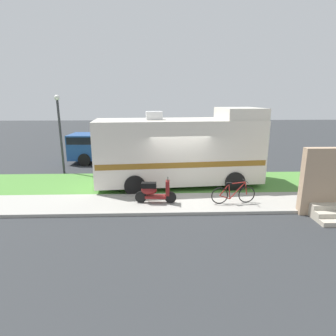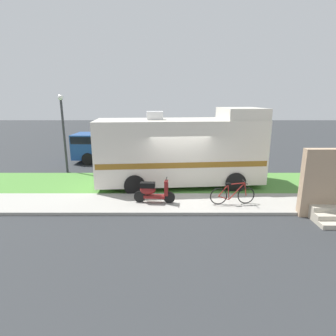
% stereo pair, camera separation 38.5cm
% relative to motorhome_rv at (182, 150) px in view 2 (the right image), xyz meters
% --- Properties ---
extents(ground_plane, '(80.00, 80.00, 0.00)m').
position_rel_motorhome_rv_xyz_m(ground_plane, '(-0.12, -1.28, -1.71)').
color(ground_plane, '#2D3033').
extents(sidewalk, '(24.00, 2.00, 0.12)m').
position_rel_motorhome_rv_xyz_m(sidewalk, '(-0.12, -2.48, -1.65)').
color(sidewalk, '#9E9B93').
rests_on(sidewalk, ground).
extents(grass_strip, '(24.00, 3.40, 0.08)m').
position_rel_motorhome_rv_xyz_m(grass_strip, '(-0.12, 0.22, -1.67)').
color(grass_strip, '#4C8438').
rests_on(grass_strip, ground).
extents(motorhome_rv, '(7.66, 3.11, 3.60)m').
position_rel_motorhome_rv_xyz_m(motorhome_rv, '(0.00, 0.00, 0.00)').
color(motorhome_rv, silver).
rests_on(motorhome_rv, ground).
extents(scooter, '(1.59, 0.50, 0.97)m').
position_rel_motorhome_rv_xyz_m(scooter, '(-1.22, -2.50, -1.13)').
color(scooter, black).
rests_on(scooter, ground).
extents(bicycle, '(1.72, 0.52, 0.88)m').
position_rel_motorhome_rv_xyz_m(bicycle, '(1.79, -2.67, -1.22)').
color(bicycle, black).
rests_on(bicycle, ground).
extents(pickup_truck_near, '(5.75, 2.31, 1.82)m').
position_rel_motorhome_rv_xyz_m(pickup_truck_near, '(-4.35, 4.91, -0.74)').
color(pickup_truck_near, '#1E478C').
rests_on(pickup_truck_near, ground).
extents(porch_steps, '(2.00, 1.26, 2.40)m').
position_rel_motorhome_rv_xyz_m(porch_steps, '(4.93, -3.57, -0.75)').
color(porch_steps, '#BCB29E').
rests_on(porch_steps, ground).
extents(bottle_spare, '(0.07, 0.07, 0.24)m').
position_rel_motorhome_rv_xyz_m(bottle_spare, '(4.59, -2.59, -1.49)').
color(bottle_spare, '#19722D').
rests_on(bottle_spare, ground).
extents(street_lamp_post, '(0.28, 0.28, 4.19)m').
position_rel_motorhome_rv_xyz_m(street_lamp_post, '(-6.25, 2.32, 0.83)').
color(street_lamp_post, '#333338').
rests_on(street_lamp_post, ground).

